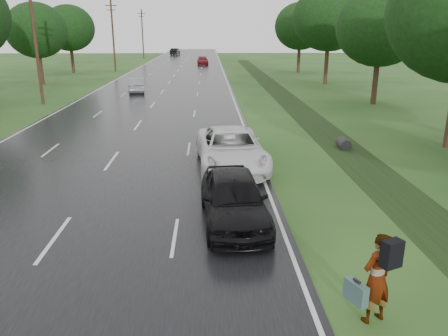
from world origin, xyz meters
The scene contains 20 objects.
ground centered at (0.00, 0.00, 0.00)m, with size 220.00×220.00×0.00m, color #224A1A.
road centered at (0.00, 45.00, 0.02)m, with size 14.00×180.00×0.04m, color black.
edge_stripe_east centered at (6.75, 45.00, 0.04)m, with size 0.12×180.00×0.01m, color silver.
edge_stripe_west centered at (-6.75, 45.00, 0.04)m, with size 0.12×180.00×0.01m, color silver.
center_line centered at (0.00, 45.00, 0.04)m, with size 0.12×180.00×0.01m, color silver.
drainage_ditch centered at (11.50, 18.71, 0.04)m, with size 2.20×120.00×0.56m.
utility_pole_mid centered at (-9.20, 25.00, 5.20)m, with size 1.60×0.26×10.00m.
utility_pole_far centered at (-9.20, 55.00, 5.20)m, with size 1.60×0.26×10.00m.
utility_pole_distant centered at (-9.20, 85.00, 5.20)m, with size 1.60×0.26×10.00m.
tree_east_c centered at (18.20, 24.00, 6.14)m, with size 7.00×7.00×9.29m.
tree_east_d centered at (17.80, 38.00, 7.15)m, with size 8.00×8.00×10.76m.
tree_east_f centered at (17.50, 52.00, 6.37)m, with size 7.20×7.20×9.62m.
tree_west_d centered at (-14.20, 39.00, 5.82)m, with size 6.60×6.60×8.80m.
tree_west_f centered at (-14.80, 53.00, 6.14)m, with size 7.00×7.00×9.29m.
pedestrian centered at (7.92, -3.99, 1.03)m, with size 1.06×0.82×2.00m.
white_pickup centered at (5.50, 6.73, 0.89)m, with size 2.81×6.10×1.70m, color white.
dark_sedan centered at (5.29, 0.97, 0.86)m, with size 1.94×4.82×1.64m, color black.
silver_sedan centered at (-2.50, 31.69, 0.73)m, with size 1.46×4.19×1.38m, color gray.
far_car_red centered at (3.61, 67.22, 0.72)m, with size 1.91×4.70×1.36m, color maroon.
far_car_dark centered at (-3.47, 99.05, 0.84)m, with size 1.70×4.88×1.61m, color black.
Camera 1 is at (4.54, -11.66, 5.84)m, focal length 35.00 mm.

